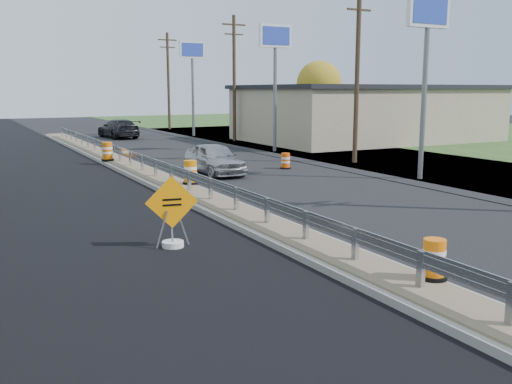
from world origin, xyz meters
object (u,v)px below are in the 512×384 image
barrel_median_mid (191,173)px  barrel_shoulder_near (286,161)px  caution_sign (173,229)px  barrel_median_far (107,152)px  car_dark_far (118,129)px  car_silver (215,159)px  barrel_median_near (434,260)px

barrel_median_mid → barrel_shoulder_near: barrel_median_mid is taller
caution_sign → barrel_median_mid: caution_sign is taller
barrel_median_far → car_dark_far: 17.50m
barrel_median_mid → car_silver: car_silver is taller
barrel_median_mid → car_dark_far: car_dark_far is taller
barrel_median_far → car_dark_far: size_ratio=0.18×
caution_sign → car_silver: size_ratio=0.43×
barrel_median_near → car_dark_far: car_dark_far is taller
caution_sign → barrel_median_mid: (3.50, 7.70, 0.22)m
barrel_median_mid → car_silver: size_ratio=0.22×
car_silver → barrel_median_far: bearing=122.8°
caution_sign → barrel_median_mid: bearing=76.1°
car_dark_far → barrel_median_far: bearing=68.3°
barrel_median_far → barrel_shoulder_near: barrel_median_far is taller
barrel_median_near → car_dark_far: (3.81, 38.99, 0.15)m
barrel_median_mid → barrel_shoulder_near: size_ratio=1.18×
caution_sign → barrel_median_far: 17.02m
caution_sign → car_dark_far: (7.31, 33.64, 0.30)m
caution_sign → barrel_median_mid: 8.46m
car_silver → car_dark_far: 22.51m
car_silver → caution_sign: bearing=-118.5°
barrel_shoulder_near → car_dark_far: (-2.64, 22.46, 0.39)m
barrel_median_mid → barrel_median_far: 9.21m
barrel_shoulder_near → car_silver: bearing=-179.7°
barrel_median_mid → car_dark_far: size_ratio=0.18×
caution_sign → barrel_median_near: bearing=-46.3°
car_dark_far → barrel_median_near: bearing=79.0°
barrel_median_far → barrel_shoulder_near: bearing=-36.9°
barrel_median_near → barrel_median_mid: (-0.00, 13.05, 0.06)m
barrel_median_far → barrel_shoulder_near: (7.55, -5.67, -0.31)m
barrel_shoulder_near → car_dark_far: size_ratio=0.15×
caution_sign → car_dark_far: 34.42m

